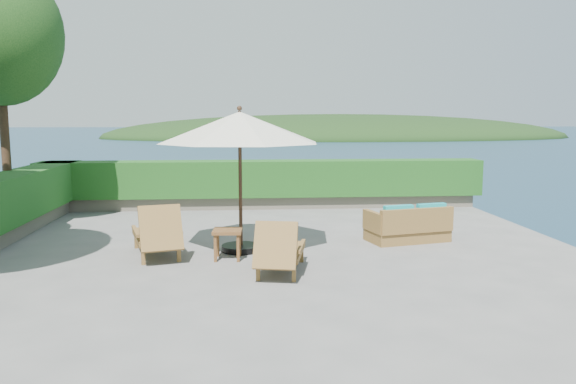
{
  "coord_description": "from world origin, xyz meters",
  "views": [
    {
      "loc": [
        -0.59,
        -10.14,
        2.58
      ],
      "look_at": [
        0.3,
        0.8,
        1.1
      ],
      "focal_mm": 35.0,
      "sensor_mm": 36.0,
      "label": 1
    }
  ],
  "objects": [
    {
      "name": "ground",
      "position": [
        0.0,
        0.0,
        0.0
      ],
      "size": [
        12.0,
        12.0,
        0.0
      ],
      "primitive_type": "plane",
      "color": "gray",
      "rests_on": "ground"
    },
    {
      "name": "side_table",
      "position": [
        -0.87,
        -0.12,
        0.45
      ],
      "size": [
        0.55,
        0.55,
        0.55
      ],
      "rotation": [
        0.0,
        0.0,
        -0.06
      ],
      "color": "brown",
      "rests_on": "ground"
    },
    {
      "name": "offshore_island",
      "position": [
        25.0,
        140.0,
        -3.0
      ],
      "size": [
        126.0,
        57.6,
        12.6
      ],
      "primitive_type": "ellipsoid",
      "color": "black",
      "rests_on": "ocean"
    },
    {
      "name": "foundation",
      "position": [
        0.0,
        0.0,
        -1.55
      ],
      "size": [
        12.0,
        12.0,
        3.0
      ],
      "primitive_type": "cube",
      "color": "#4D453D",
      "rests_on": "ocean"
    },
    {
      "name": "planter_wall_far",
      "position": [
        0.0,
        5.6,
        0.18
      ],
      "size": [
        12.0,
        0.6,
        0.36
      ],
      "primitive_type": "cube",
      "color": "#655E51",
      "rests_on": "ground"
    },
    {
      "name": "lounge_right",
      "position": [
        0.01,
        -1.13,
        0.4
      ],
      "size": [
        0.99,
        1.75,
        0.95
      ],
      "rotation": [
        0.0,
        0.0,
        -0.2
      ],
      "color": "olive",
      "rests_on": "ground"
    },
    {
      "name": "patio_umbrella",
      "position": [
        -0.64,
        0.49,
        2.35
      ],
      "size": [
        3.84,
        3.84,
        2.78
      ],
      "rotation": [
        0.0,
        0.0,
        0.28
      ],
      "color": "black",
      "rests_on": "ground"
    },
    {
      "name": "lounge_left",
      "position": [
        -2.18,
        0.17,
        0.43
      ],
      "size": [
        1.19,
        1.92,
        1.03
      ],
      "rotation": [
        0.0,
        0.0,
        0.27
      ],
      "color": "olive",
      "rests_on": "ground"
    },
    {
      "name": "hedge_far",
      "position": [
        0.0,
        5.6,
        0.85
      ],
      "size": [
        12.4,
        0.9,
        1.0
      ],
      "primitive_type": "cube",
      "color": "#144714",
      "rests_on": "planter_wall_far"
    },
    {
      "name": "wicker_loveseat",
      "position": [
        2.83,
        1.06,
        0.32
      ],
      "size": [
        1.81,
        1.22,
        0.81
      ],
      "rotation": [
        0.0,
        0.0,
        0.24
      ],
      "color": "olive",
      "rests_on": "ground"
    }
  ]
}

